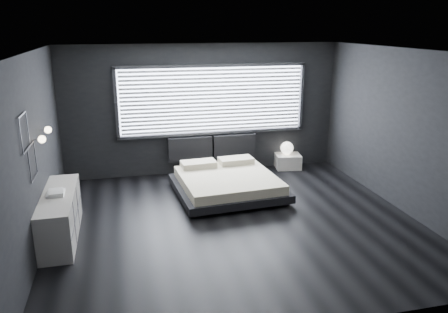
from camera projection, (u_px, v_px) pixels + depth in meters
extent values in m
plane|color=black|center=(236.00, 222.00, 7.32)|extent=(6.00, 6.00, 0.00)
plane|color=white|center=(237.00, 51.00, 6.50)|extent=(6.00, 6.00, 0.00)
cube|color=black|center=(204.00, 110.00, 9.47)|extent=(6.00, 0.04, 2.80)
cube|color=black|center=(308.00, 211.00, 4.35)|extent=(6.00, 0.04, 2.80)
cube|color=black|center=(34.00, 154.00, 6.24)|extent=(0.04, 5.50, 2.80)
cube|color=black|center=(403.00, 131.00, 7.57)|extent=(0.04, 5.50, 2.80)
cube|color=white|center=(213.00, 100.00, 9.43)|extent=(4.00, 0.02, 1.38)
cube|color=#47474C|center=(116.00, 104.00, 8.95)|extent=(0.06, 0.08, 1.48)
cube|color=#47474C|center=(301.00, 97.00, 9.86)|extent=(0.06, 0.08, 1.48)
cube|color=#47474C|center=(213.00, 66.00, 9.19)|extent=(4.14, 0.08, 0.06)
cube|color=#47474C|center=(213.00, 133.00, 9.62)|extent=(4.14, 0.08, 0.06)
cube|color=silver|center=(213.00, 100.00, 9.38)|extent=(3.94, 0.03, 1.32)
cube|color=black|center=(190.00, 149.00, 9.53)|extent=(0.96, 0.16, 0.52)
cube|color=black|center=(234.00, 146.00, 9.75)|extent=(0.96, 0.16, 0.52)
cylinder|color=silver|center=(37.00, 140.00, 6.24)|extent=(0.10, 0.02, 0.02)
sphere|color=#FFE5B7|center=(42.00, 139.00, 6.26)|extent=(0.11, 0.11, 0.11)
cylinder|color=silver|center=(43.00, 130.00, 6.80)|extent=(0.10, 0.02, 0.02)
sphere|color=#FFE5B7|center=(48.00, 130.00, 6.81)|extent=(0.11, 0.11, 0.11)
cube|color=#47474C|center=(22.00, 115.00, 5.54)|extent=(0.01, 0.46, 0.02)
cube|color=#47474C|center=(27.00, 150.00, 5.67)|extent=(0.01, 0.46, 0.02)
cube|color=#47474C|center=(28.00, 128.00, 5.82)|extent=(0.01, 0.02, 0.46)
cube|color=#47474C|center=(21.00, 137.00, 5.39)|extent=(0.01, 0.02, 0.46)
cube|color=#47474C|center=(30.00, 145.00, 5.91)|extent=(0.01, 0.46, 0.02)
cube|color=#47474C|center=(35.00, 177.00, 6.04)|extent=(0.01, 0.46, 0.02)
cube|color=#47474C|center=(35.00, 157.00, 6.19)|extent=(0.01, 0.02, 0.46)
cube|color=#47474C|center=(29.00, 167.00, 5.76)|extent=(0.01, 0.02, 0.46)
cube|color=black|center=(195.00, 214.00, 7.54)|extent=(0.11, 0.11, 0.07)
cube|color=black|center=(285.00, 202.00, 8.03)|extent=(0.11, 0.11, 0.07)
cube|color=black|center=(177.00, 184.00, 8.93)|extent=(0.11, 0.11, 0.07)
cube|color=black|center=(254.00, 176.00, 9.42)|extent=(0.11, 0.11, 0.07)
cube|color=black|center=(228.00, 188.00, 8.45)|extent=(2.10, 2.02, 0.14)
cube|color=beige|center=(228.00, 180.00, 8.40)|extent=(1.88, 1.88, 0.18)
cube|color=beige|center=(199.00, 164.00, 8.88)|extent=(0.72, 0.43, 0.12)
cube|color=beige|center=(236.00, 160.00, 9.11)|extent=(0.72, 0.43, 0.12)
cube|color=white|center=(288.00, 161.00, 10.02)|extent=(0.62, 0.54, 0.32)
sphere|color=white|center=(287.00, 148.00, 9.96)|extent=(0.29, 0.29, 0.29)
cube|color=white|center=(59.00, 216.00, 6.71)|extent=(0.50, 1.80, 0.72)
cube|color=#47474C|center=(77.00, 214.00, 6.77)|extent=(0.01, 1.78, 0.70)
cube|color=white|center=(56.00, 193.00, 6.58)|extent=(0.25, 0.32, 0.04)
cube|color=white|center=(56.00, 192.00, 6.55)|extent=(0.24, 0.31, 0.03)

